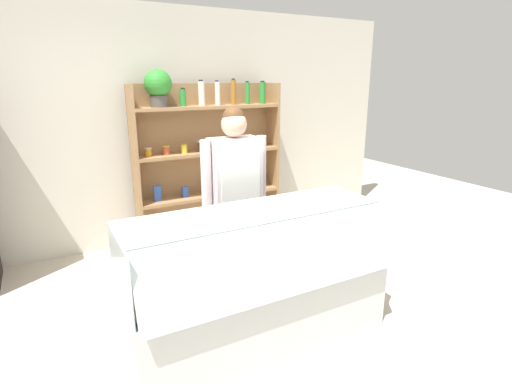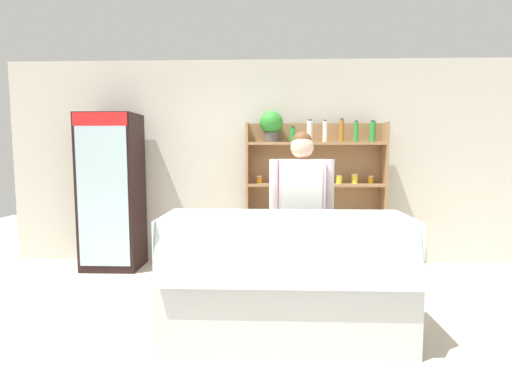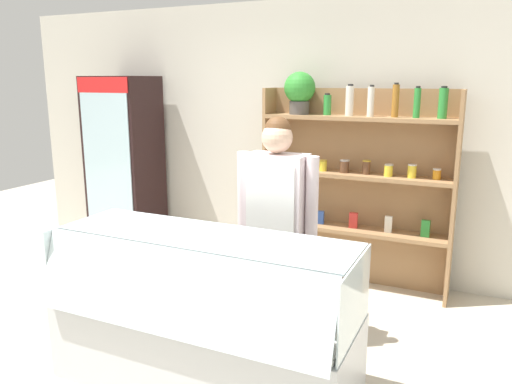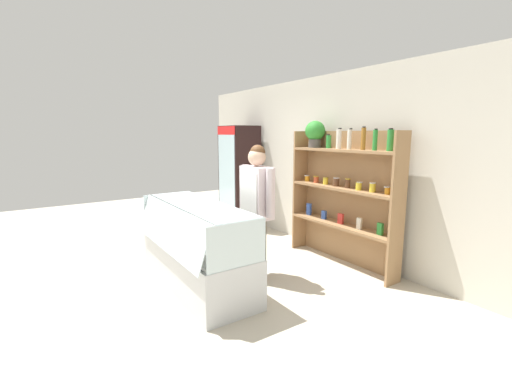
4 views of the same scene
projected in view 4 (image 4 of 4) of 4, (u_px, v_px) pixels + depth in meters
ground_plane at (194, 277)px, 4.40m from camera, size 12.00×12.00×0.00m
back_wall at (323, 164)px, 5.41m from camera, size 6.80×0.10×2.70m
drinks_fridge at (239, 176)px, 6.80m from camera, size 0.70×0.58×1.97m
shelving_unit at (340, 183)px, 4.79m from camera, size 1.76×0.30×2.01m
deli_display_case at (196, 261)px, 4.11m from camera, size 1.94×0.76×1.01m
shop_clerk at (257, 200)px, 4.26m from camera, size 0.62×0.25×1.69m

